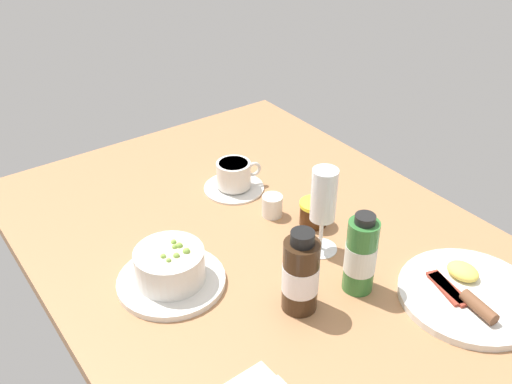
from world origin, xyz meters
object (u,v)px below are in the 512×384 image
Objects in this scene: jam_jar at (314,213)px; creamer_jug at (272,205)px; breakfast_plate at (469,294)px; coffee_cup at (234,177)px; sauce_bottle_brown at (301,274)px; porridge_bowl at (170,269)px; sauce_bottle_green at (361,255)px; wine_glass at (324,200)px.

creamer_jug is at bearing -146.78° from jam_jar.
coffee_cup is at bearing -166.20° from breakfast_plate.
creamer_jug is 28.55cm from sauce_bottle_brown.
sauce_bottle_brown is at bearing 39.95° from porridge_bowl.
porridge_bowl is at bearing -76.25° from creamer_jug.
sauce_bottle_green reaches higher than jam_jar.
creamer_jug is 0.34× the size of sauce_bottle_green.
creamer_jug and jam_jar have the same top height.
porridge_bowl is 3.28× the size of jam_jar.
jam_jar is 21.22cm from sauce_bottle_green.
creamer_jug is (-6.89, 28.15, -1.10)cm from porridge_bowl.
wine_glass reaches higher than coffee_cup.
porridge_bowl reaches higher than creamer_jug.
sauce_bottle_green is 20.54cm from breakfast_plate.
jam_jar is (0.78, 33.17, -0.83)cm from porridge_bowl.
sauce_bottle_green is (40.77, -0.70, 4.28)cm from coffee_cup.
porridge_bowl is at bearing -127.41° from sauce_bottle_green.
sauce_bottle_green is (20.48, 26.77, 3.81)cm from porridge_bowl.
sauce_bottle_green is at bearing 78.39° from sauce_bottle_brown.
coffee_cup is 2.29× the size of jam_jar.
sauce_bottle_green reaches higher than breakfast_plate.
jam_jar is (-7.33, 4.45, -8.88)cm from wine_glass.
sauce_bottle_brown is at bearing -46.13° from jam_jar.
coffee_cup is at bearing -177.50° from wine_glass.
creamer_jug is 17.58cm from wine_glass.
porridge_bowl is at bearing -140.05° from sauce_bottle_brown.
breakfast_plate is (34.03, 40.81, -2.62)cm from porridge_bowl.
wine_glass is 0.72× the size of breakfast_plate.
sauce_bottle_brown is at bearing -17.79° from coffee_cup.
sauce_bottle_brown is at bearing -27.48° from creamer_jug.
sauce_bottle_brown reaches higher than creamer_jug.
coffee_cup reaches higher than breakfast_plate.
wine_glass reaches higher than sauce_bottle_brown.
coffee_cup is at bearing 126.45° from porridge_bowl.
breakfast_plate is (15.93, 25.65, -6.24)cm from sauce_bottle_brown.
sauce_bottle_green is at bearing -17.99° from jam_jar.
sauce_bottle_green is (2.39, 11.61, 0.18)cm from sauce_bottle_brown.
breakfast_plate is at bearing 17.20° from creamer_jug.
porridge_bowl is 0.79× the size of breakfast_plate.
jam_jar is 0.38× the size of sauce_bottle_brown.
porridge_bowl reaches higher than coffee_cup.
jam_jar is at bearing 33.22° from creamer_jug.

